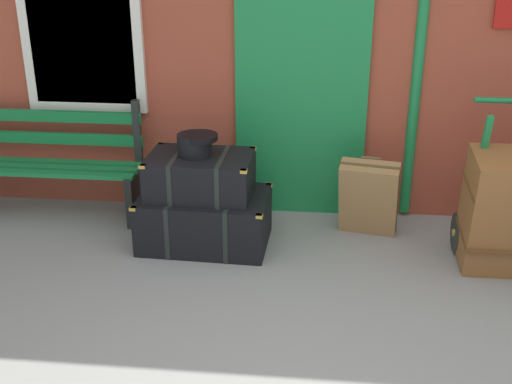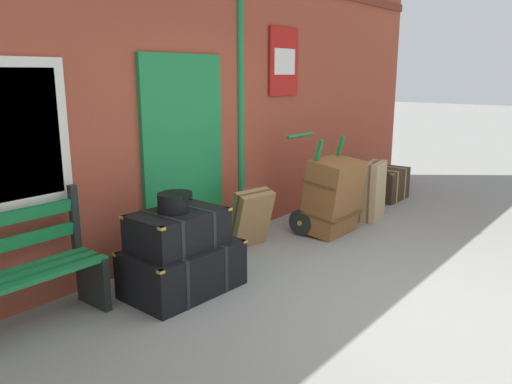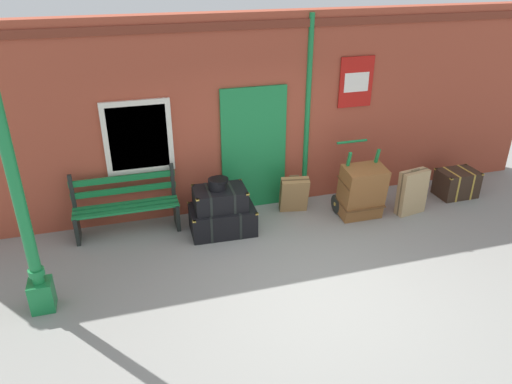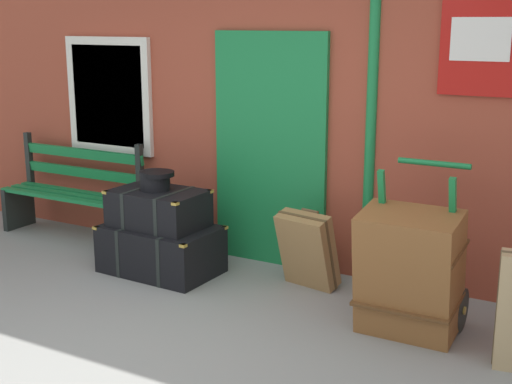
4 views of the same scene
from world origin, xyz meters
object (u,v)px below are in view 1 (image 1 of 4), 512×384
Objects in this scene: steamer_trunk_base at (205,219)px; round_hatbox at (196,143)px; porters_trolley at (504,225)px; platform_bench at (49,166)px; steamer_trunk_middle at (200,175)px; suitcase_umber at (369,198)px.

round_hatbox reaches higher than steamer_trunk_base.
steamer_trunk_base is at bearing 179.98° from porters_trolley.
platform_bench is 1.47m from steamer_trunk_middle.
steamer_trunk_base is 3.30× the size of round_hatbox.
steamer_trunk_middle is 0.26m from round_hatbox.
round_hatbox reaches higher than suitcase_umber.
porters_trolley reaches higher than platform_bench.
steamer_trunk_base is 0.87× the size of porters_trolley.
platform_bench is at bearing 163.45° from steamer_trunk_middle.
porters_trolley is at bearing -0.02° from steamer_trunk_base.
steamer_trunk_base is at bearing -26.80° from round_hatbox.
porters_trolley reaches higher than steamer_trunk_base.
platform_bench is at bearing 176.87° from suitcase_umber.
steamer_trunk_middle is at bearing -19.53° from round_hatbox.
suitcase_umber is at bearing 11.41° from steamer_trunk_middle.
porters_trolley reaches higher than round_hatbox.
porters_trolley is at bearing -15.92° from suitcase_umber.
platform_bench is 2.38× the size of suitcase_umber.
round_hatbox is (-0.06, 0.03, 0.63)m from steamer_trunk_base.
steamer_trunk_middle is 2.35m from porters_trolley.
platform_bench reaches higher than steamer_trunk_base.
steamer_trunk_middle is at bearing 145.73° from steamer_trunk_base.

